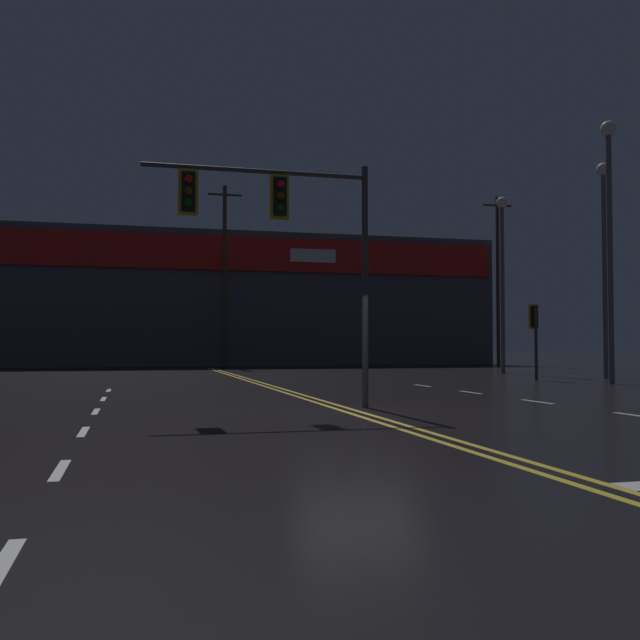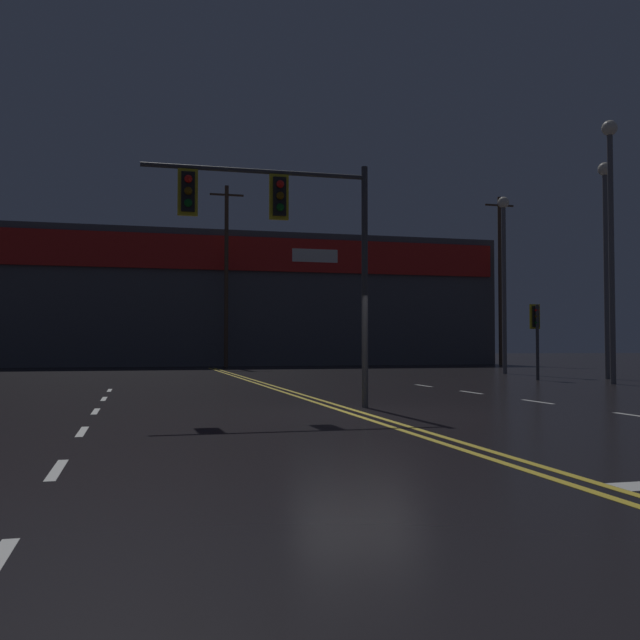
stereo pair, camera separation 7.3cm
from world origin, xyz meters
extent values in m
plane|color=black|center=(0.00, 0.00, 0.00)|extent=(200.00, 200.00, 0.00)
cube|color=gold|center=(-0.15, 0.00, 0.00)|extent=(0.12, 60.00, 0.01)
cube|color=gold|center=(0.15, 0.00, 0.00)|extent=(0.12, 60.00, 0.01)
cube|color=silver|center=(-5.16, -5.40, 0.00)|extent=(0.12, 1.40, 0.01)
cube|color=silver|center=(-5.16, -1.80, 0.00)|extent=(0.12, 1.40, 0.01)
cube|color=silver|center=(-5.16, 1.80, 0.00)|extent=(0.12, 1.40, 0.01)
cube|color=silver|center=(-5.16, 5.40, 0.00)|extent=(0.12, 1.40, 0.01)
cube|color=silver|center=(-5.16, 9.00, 0.00)|extent=(0.12, 1.40, 0.01)
cube|color=silver|center=(5.16, -1.80, 0.00)|extent=(0.12, 1.40, 0.01)
cube|color=silver|center=(5.16, 1.80, 0.00)|extent=(0.12, 1.40, 0.01)
cube|color=silver|center=(5.16, 5.40, 0.00)|extent=(0.12, 1.40, 0.01)
cube|color=silver|center=(5.16, 9.00, 0.00)|extent=(0.12, 1.40, 0.01)
cylinder|color=#38383D|center=(0.59, 1.35, 2.70)|extent=(0.14, 0.14, 5.40)
cylinder|color=#38383D|center=(-1.86, 1.35, 5.15)|extent=(4.89, 0.10, 0.10)
cube|color=black|center=(-1.37, 1.35, 4.61)|extent=(0.28, 0.24, 0.84)
cube|color=gold|center=(-1.37, 1.35, 4.61)|extent=(0.42, 0.08, 0.99)
sphere|color=red|center=(-1.37, 1.19, 4.86)|extent=(0.17, 0.17, 0.17)
sphere|color=#543707|center=(-1.37, 1.19, 4.61)|extent=(0.17, 0.17, 0.17)
sphere|color=#084513|center=(-1.37, 1.19, 4.35)|extent=(0.17, 0.17, 0.17)
cube|color=black|center=(-3.32, 1.35, 4.61)|extent=(0.28, 0.24, 0.84)
cube|color=gold|center=(-3.32, 1.35, 4.61)|extent=(0.42, 0.08, 0.99)
sphere|color=red|center=(-3.32, 1.19, 4.86)|extent=(0.17, 0.17, 0.17)
sphere|color=#543707|center=(-3.32, 1.19, 4.61)|extent=(0.17, 0.17, 0.17)
sphere|color=#084513|center=(-3.32, 1.19, 4.35)|extent=(0.17, 0.17, 0.17)
cylinder|color=#38383D|center=(11.08, 11.54, 1.50)|extent=(0.13, 0.13, 3.01)
cube|color=black|center=(11.08, 11.72, 2.54)|extent=(0.28, 0.24, 0.84)
cube|color=gold|center=(11.08, 11.72, 2.54)|extent=(0.42, 0.08, 0.99)
sphere|color=red|center=(11.08, 11.57, 2.79)|extent=(0.17, 0.17, 0.17)
sphere|color=#543707|center=(11.08, 11.57, 2.54)|extent=(0.17, 0.17, 0.17)
sphere|color=#084513|center=(11.08, 11.57, 2.28)|extent=(0.17, 0.17, 0.17)
cylinder|color=#59595E|center=(12.13, 8.31, 4.53)|extent=(0.20, 0.20, 9.07)
sphere|color=silver|center=(12.13, 8.31, 9.23)|extent=(0.56, 0.56, 0.56)
cylinder|color=#59595E|center=(13.08, 17.79, 4.13)|extent=(0.20, 0.20, 8.27)
sphere|color=silver|center=(13.08, 17.79, 8.43)|extent=(0.56, 0.56, 0.56)
cylinder|color=#59595E|center=(14.44, 11.77, 4.28)|extent=(0.20, 0.20, 8.55)
sphere|color=silver|center=(14.44, 11.77, 8.72)|extent=(0.56, 0.56, 0.56)
cube|color=#4C4C51|center=(0.00, 38.59, 4.57)|extent=(41.96, 10.00, 9.14)
cube|color=red|center=(0.00, 33.49, 7.54)|extent=(41.12, 0.20, 2.28)
cube|color=white|center=(7.34, 33.44, 7.54)|extent=(3.20, 0.16, 0.90)
cylinder|color=#4C3828|center=(1.16, 32.40, 5.90)|extent=(0.26, 0.26, 11.81)
cube|color=#4C3828|center=(1.16, 32.40, 11.21)|extent=(2.20, 0.12, 0.12)
cylinder|color=#4C3828|center=(20.79, 32.40, 6.04)|extent=(0.26, 0.26, 12.08)
cube|color=#4C3828|center=(20.79, 32.40, 11.48)|extent=(2.20, 0.12, 0.12)
camera|label=1|loc=(-4.36, -13.76, 1.37)|focal=40.00mm
camera|label=2|loc=(-4.29, -13.78, 1.37)|focal=40.00mm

